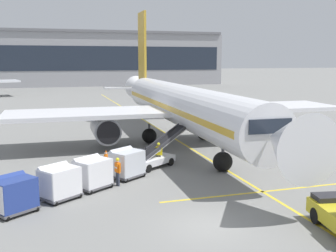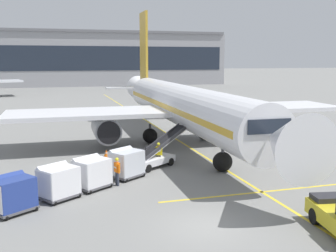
{
  "view_description": "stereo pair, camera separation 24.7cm",
  "coord_description": "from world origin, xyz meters",
  "px_view_note": "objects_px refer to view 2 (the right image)",
  "views": [
    {
      "loc": [
        -6.87,
        -16.37,
        7.59
      ],
      "look_at": [
        1.48,
        11.09,
        2.86
      ],
      "focal_mm": 43.35,
      "sensor_mm": 36.0,
      "label": 1
    },
    {
      "loc": [
        -6.63,
        -16.44,
        7.59
      ],
      "look_at": [
        1.48,
        11.09,
        2.86
      ],
      "focal_mm": 43.35,
      "sensor_mm": 36.0,
      "label": 2
    }
  ],
  "objects_px": {
    "baggage_cart_fourth": "(12,193)",
    "ground_crew_by_carts": "(158,153)",
    "baggage_cart_lead": "(126,163)",
    "belt_loader": "(154,155)",
    "baggage_cart_third": "(58,181)",
    "parked_airplane": "(181,105)",
    "ground_crew_by_loader": "(117,170)",
    "baggage_cart_second": "(91,172)",
    "safety_cone_engine_keepout": "(106,154)"
  },
  "relations": [
    {
      "from": "parked_airplane",
      "to": "belt_loader",
      "type": "distance_m",
      "value": 8.81
    },
    {
      "from": "baggage_cart_lead",
      "to": "ground_crew_by_carts",
      "type": "distance_m",
      "value": 3.46
    },
    {
      "from": "parked_airplane",
      "to": "safety_cone_engine_keepout",
      "type": "distance_m",
      "value": 8.69
    },
    {
      "from": "belt_loader",
      "to": "ground_crew_by_loader",
      "type": "bearing_deg",
      "value": -131.38
    },
    {
      "from": "baggage_cart_fourth",
      "to": "safety_cone_engine_keepout",
      "type": "height_order",
      "value": "baggage_cart_fourth"
    },
    {
      "from": "belt_loader",
      "to": "baggage_cart_second",
      "type": "distance_m",
      "value": 6.18
    },
    {
      "from": "parked_airplane",
      "to": "ground_crew_by_loader",
      "type": "height_order",
      "value": "parked_airplane"
    },
    {
      "from": "ground_crew_by_loader",
      "to": "baggage_cart_second",
      "type": "bearing_deg",
      "value": -175.64
    },
    {
      "from": "baggage_cart_fourth",
      "to": "parked_airplane",
      "type": "bearing_deg",
      "value": 45.88
    },
    {
      "from": "baggage_cart_second",
      "to": "safety_cone_engine_keepout",
      "type": "relative_size",
      "value": 4.36
    },
    {
      "from": "baggage_cart_lead",
      "to": "parked_airplane",
      "type": "bearing_deg",
      "value": 54.2
    },
    {
      "from": "baggage_cart_fourth",
      "to": "ground_crew_by_carts",
      "type": "xyz_separation_m",
      "value": [
        9.32,
        6.48,
        -0.0
      ]
    },
    {
      "from": "parked_airplane",
      "to": "baggage_cart_fourth",
      "type": "bearing_deg",
      "value": -134.12
    },
    {
      "from": "safety_cone_engine_keepout",
      "to": "parked_airplane",
      "type": "bearing_deg",
      "value": 26.01
    },
    {
      "from": "baggage_cart_second",
      "to": "safety_cone_engine_keepout",
      "type": "bearing_deg",
      "value": 75.77
    },
    {
      "from": "belt_loader",
      "to": "baggage_cart_third",
      "type": "distance_m",
      "value": 8.52
    },
    {
      "from": "parked_airplane",
      "to": "ground_crew_by_carts",
      "type": "xyz_separation_m",
      "value": [
        -4.05,
        -7.3,
        -2.48
      ]
    },
    {
      "from": "ground_crew_by_loader",
      "to": "safety_cone_engine_keepout",
      "type": "xyz_separation_m",
      "value": [
        0.35,
        7.38,
        -0.7
      ]
    },
    {
      "from": "parked_airplane",
      "to": "baggage_cart_lead",
      "type": "xyz_separation_m",
      "value": [
        -6.79,
        -9.41,
        -2.48
      ]
    },
    {
      "from": "belt_loader",
      "to": "baggage_cart_fourth",
      "type": "bearing_deg",
      "value": -143.87
    },
    {
      "from": "baggage_cart_third",
      "to": "baggage_cart_fourth",
      "type": "distance_m",
      "value": 2.67
    },
    {
      "from": "ground_crew_by_carts",
      "to": "safety_cone_engine_keepout",
      "type": "height_order",
      "value": "ground_crew_by_carts"
    },
    {
      "from": "baggage_cart_third",
      "to": "safety_cone_engine_keepout",
      "type": "xyz_separation_m",
      "value": [
        3.85,
        8.81,
        -0.7
      ]
    },
    {
      "from": "ground_crew_by_loader",
      "to": "ground_crew_by_carts",
      "type": "distance_m",
      "value": 5.09
    },
    {
      "from": "baggage_cart_lead",
      "to": "ground_crew_by_carts",
      "type": "xyz_separation_m",
      "value": [
        2.74,
        2.11,
        -0.0
      ]
    },
    {
      "from": "baggage_cart_fourth",
      "to": "safety_cone_engine_keepout",
      "type": "bearing_deg",
      "value": 59.22
    },
    {
      "from": "baggage_cart_third",
      "to": "parked_airplane",
      "type": "bearing_deg",
      "value": 48.03
    },
    {
      "from": "baggage_cart_third",
      "to": "baggage_cart_fourth",
      "type": "height_order",
      "value": "same"
    },
    {
      "from": "baggage_cart_lead",
      "to": "baggage_cart_third",
      "type": "distance_m",
      "value": 5.24
    },
    {
      "from": "ground_crew_by_carts",
      "to": "baggage_cart_third",
      "type": "bearing_deg",
      "value": -144.4
    },
    {
      "from": "belt_loader",
      "to": "ground_crew_by_carts",
      "type": "height_order",
      "value": "belt_loader"
    },
    {
      "from": "baggage_cart_second",
      "to": "belt_loader",
      "type": "bearing_deg",
      "value": 38.52
    },
    {
      "from": "baggage_cart_third",
      "to": "baggage_cart_second",
      "type": "bearing_deg",
      "value": 34.14
    },
    {
      "from": "baggage_cart_second",
      "to": "ground_crew_by_loader",
      "type": "distance_m",
      "value": 1.55
    },
    {
      "from": "ground_crew_by_carts",
      "to": "baggage_cart_lead",
      "type": "bearing_deg",
      "value": -142.38
    },
    {
      "from": "parked_airplane",
      "to": "safety_cone_engine_keepout",
      "type": "xyz_separation_m",
      "value": [
        -7.27,
        -3.55,
        -3.18
      ]
    },
    {
      "from": "baggage_cart_fourth",
      "to": "ground_crew_by_carts",
      "type": "distance_m",
      "value": 11.35
    },
    {
      "from": "ground_crew_by_carts",
      "to": "safety_cone_engine_keepout",
      "type": "relative_size",
      "value": 2.82
    },
    {
      "from": "baggage_cart_lead",
      "to": "belt_loader",
      "type": "bearing_deg",
      "value": 42.16
    },
    {
      "from": "baggage_cart_fourth",
      "to": "ground_crew_by_loader",
      "type": "height_order",
      "value": "baggage_cart_fourth"
    },
    {
      "from": "ground_crew_by_loader",
      "to": "baggage_cart_third",
      "type": "bearing_deg",
      "value": -157.64
    },
    {
      "from": "belt_loader",
      "to": "safety_cone_engine_keepout",
      "type": "distance_m",
      "value": 4.71
    },
    {
      "from": "baggage_cart_lead",
      "to": "baggage_cart_third",
      "type": "xyz_separation_m",
      "value": [
        -4.33,
        -2.95,
        0.0
      ]
    },
    {
      "from": "baggage_cart_third",
      "to": "ground_crew_by_loader",
      "type": "height_order",
      "value": "baggage_cart_third"
    },
    {
      "from": "baggage_cart_second",
      "to": "safety_cone_engine_keepout",
      "type": "distance_m",
      "value": 7.76
    },
    {
      "from": "baggage_cart_fourth",
      "to": "safety_cone_engine_keepout",
      "type": "xyz_separation_m",
      "value": [
        6.1,
        10.24,
        -0.7
      ]
    },
    {
      "from": "parked_airplane",
      "to": "baggage_cart_third",
      "type": "relative_size",
      "value": 14.69
    },
    {
      "from": "ground_crew_by_loader",
      "to": "parked_airplane",
      "type": "bearing_deg",
      "value": 55.09
    },
    {
      "from": "parked_airplane",
      "to": "baggage_cart_second",
      "type": "bearing_deg",
      "value": -129.72
    },
    {
      "from": "parked_airplane",
      "to": "baggage_cart_lead",
      "type": "distance_m",
      "value": 11.87
    }
  ]
}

